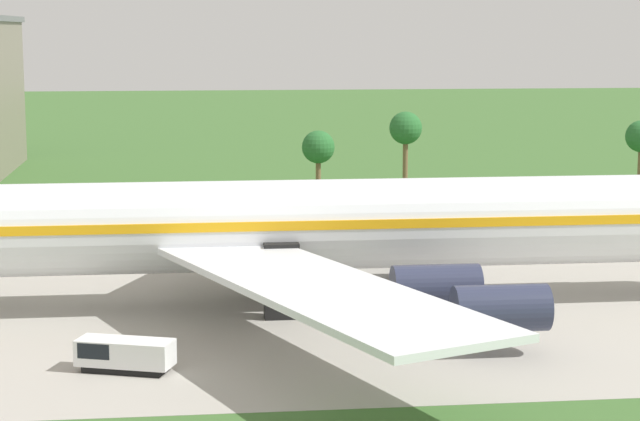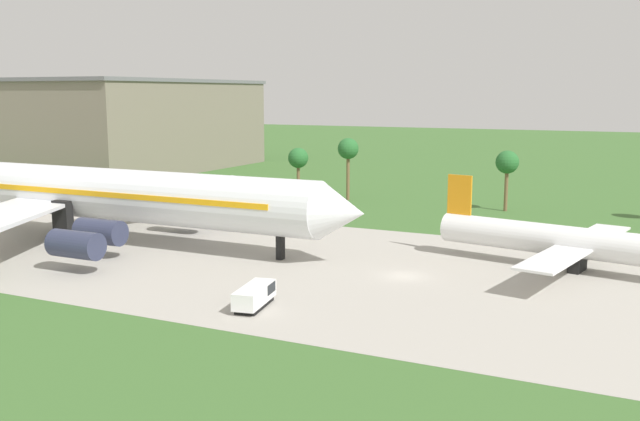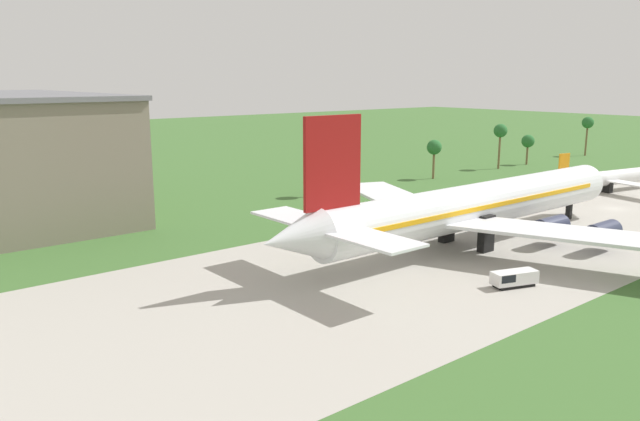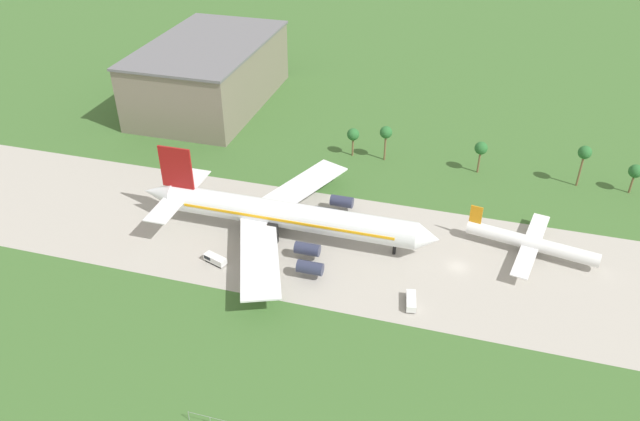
# 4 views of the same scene
# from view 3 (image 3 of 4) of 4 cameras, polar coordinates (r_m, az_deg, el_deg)

# --- Properties ---
(ground_plane) EXTENTS (600.00, 600.00, 0.00)m
(ground_plane) POSITION_cam_3_polar(r_m,az_deg,el_deg) (129.61, 25.34, 0.14)
(ground_plane) COLOR #3D662D
(taxiway_strip) EXTENTS (320.00, 44.00, 0.02)m
(taxiway_strip) POSITION_cam_3_polar(r_m,az_deg,el_deg) (129.61, 25.34, 0.15)
(taxiway_strip) COLOR #A8A399
(taxiway_strip) RESTS_ON ground_plane
(jet_airliner) EXTENTS (74.05, 61.31, 19.96)m
(jet_airliner) POSITION_cam_3_polar(r_m,az_deg,el_deg) (93.57, 13.93, 0.40)
(jet_airliner) COLOR white
(jet_airliner) RESTS_ON ground_plane
(regional_aircraft) EXTENTS (30.06, 27.24, 9.17)m
(regional_aircraft) POSITION_cam_3_polar(r_m,az_deg,el_deg) (146.93, 24.68, 2.68)
(regional_aircraft) COLOR white
(regional_aircraft) RESTS_ON ground_plane
(fuel_truck) EXTENTS (5.92, 3.73, 1.90)m
(fuel_truck) POSITION_cam_3_polar(r_m,az_deg,el_deg) (77.07, 17.20, -5.94)
(fuel_truck) COLOR black
(fuel_truck) RESTS_ON ground_plane
(palm_tree_row) EXTENTS (113.02, 3.60, 12.20)m
(palm_tree_row) POSITION_cam_3_polar(r_m,az_deg,el_deg) (163.70, 13.35, 6.16)
(palm_tree_row) COLOR brown
(palm_tree_row) RESTS_ON ground_plane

